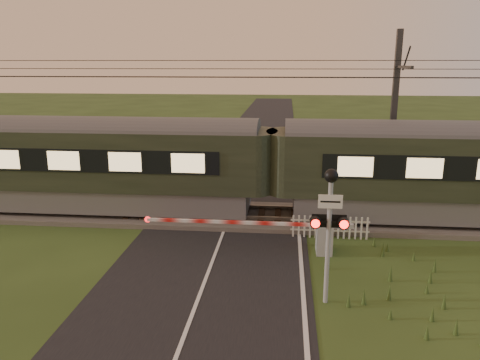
# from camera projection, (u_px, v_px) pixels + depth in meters

# --- Properties ---
(ground) EXTENTS (160.00, 160.00, 0.00)m
(ground) POSITION_uv_depth(u_px,v_px,m) (200.00, 296.00, 12.44)
(ground) COLOR #2C3F18
(ground) RESTS_ON ground
(road) EXTENTS (6.00, 140.00, 0.03)m
(road) POSITION_uv_depth(u_px,v_px,m) (199.00, 300.00, 12.21)
(road) COLOR black
(road) RESTS_ON ground
(track_bed) EXTENTS (140.00, 3.40, 0.39)m
(track_bed) POSITION_uv_depth(u_px,v_px,m) (229.00, 216.00, 18.70)
(track_bed) COLOR #47423D
(track_bed) RESTS_ON ground
(overhead_wires) EXTENTS (120.00, 0.62, 0.62)m
(overhead_wires) POSITION_uv_depth(u_px,v_px,m) (228.00, 71.00, 17.31)
(overhead_wires) COLOR black
(overhead_wires) RESTS_ON ground
(train) EXTENTS (39.14, 2.70, 3.64)m
(train) POSITION_uv_depth(u_px,v_px,m) (271.00, 167.00, 18.04)
(train) COLOR slate
(train) RESTS_ON ground
(boom_gate) EXTENTS (6.88, 0.78, 1.03)m
(boom_gate) POSITION_uv_depth(u_px,v_px,m) (313.00, 235.00, 15.19)
(boom_gate) COLOR gray
(boom_gate) RESTS_ON ground
(crossing_signal) EXTENTS (0.90, 0.36, 3.54)m
(crossing_signal) POSITION_uv_depth(u_px,v_px,m) (330.00, 213.00, 11.52)
(crossing_signal) COLOR gray
(crossing_signal) RESTS_ON ground
(picket_fence) EXTENTS (2.76, 0.07, 0.81)m
(picket_fence) POSITION_uv_depth(u_px,v_px,m) (330.00, 227.00, 16.42)
(picket_fence) COLOR silver
(picket_fence) RESTS_ON ground
(catenary_mast) EXTENTS (0.23, 2.47, 7.33)m
(catenary_mast) POSITION_uv_depth(u_px,v_px,m) (394.00, 118.00, 19.30)
(catenary_mast) COLOR #2D2D30
(catenary_mast) RESTS_ON ground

